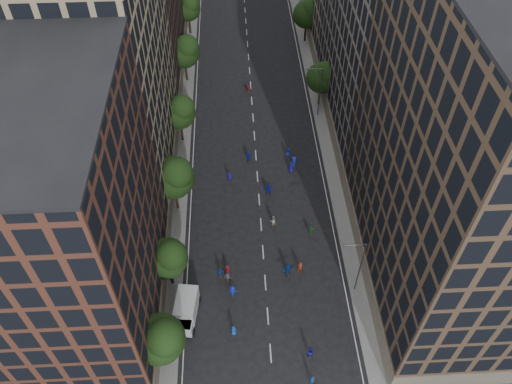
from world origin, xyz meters
TOP-DOWN VIEW (x-y plane):
  - ground at (0.00, 40.00)m, footprint 240.00×240.00m
  - sidewalk_left at (-12.00, 47.50)m, footprint 4.00×105.00m
  - sidewalk_right at (12.00, 47.50)m, footprint 4.00×105.00m
  - bldg_left_a at (-19.00, 11.00)m, footprint 14.00×22.00m
  - bldg_left_b at (-19.00, 35.00)m, footprint 14.00×26.00m
  - bldg_left_c at (-19.00, 58.00)m, footprint 14.00×20.00m
  - bldg_right_a at (19.00, 15.00)m, footprint 14.00×30.00m
  - bldg_right_b at (19.00, 44.00)m, footprint 14.00×28.00m
  - tree_left_0 at (-11.01, 3.85)m, footprint 5.20×5.20m
  - tree_left_1 at (-11.02, 13.86)m, footprint 4.80×4.80m
  - tree_left_2 at (-10.99, 25.83)m, footprint 5.60×5.60m
  - tree_left_3 at (-11.02, 39.85)m, footprint 5.00×5.00m
  - tree_left_4 at (-11.00, 55.84)m, footprint 5.40×5.40m
  - tree_left_5 at (-11.02, 71.86)m, footprint 4.80×4.80m
  - tree_right_a at (11.38, 47.85)m, footprint 5.00×5.00m
  - tree_right_b at (11.39, 67.85)m, footprint 5.20×5.20m
  - streetlamp_near at (10.37, 12.00)m, footprint 2.64×0.22m
  - streetlamp_far at (10.37, 45.00)m, footprint 2.64×0.22m
  - cargo_van at (-9.28, 9.43)m, footprint 3.12×5.50m
  - skater_0 at (-3.96, 6.97)m, footprint 0.80×0.57m
  - skater_1 at (4.05, 1.00)m, footprint 0.57×0.39m
  - skater_2 at (4.15, 4.01)m, footprint 0.90×0.75m
  - skater_3 at (-3.96, 11.87)m, footprint 1.20×0.73m
  - skater_4 at (-5.39, 14.57)m, footprint 1.00×0.48m
  - skater_5 at (2.81, 14.53)m, footprint 1.88×1.26m
  - skater_6 at (-4.56, 15.01)m, footprint 0.76×0.50m
  - skater_7 at (4.34, 14.88)m, footprint 0.72×0.53m
  - skater_8 at (1.57, 22.35)m, footprint 0.93×0.78m
  - skater_9 at (-4.52, 13.83)m, footprint 1.14×0.77m
  - skater_10 at (6.36, 20.50)m, footprint 0.97×0.63m
  - skater_11 at (1.33, 28.01)m, footprint 1.63×0.56m
  - skater_12 at (4.95, 32.16)m, footprint 0.83×0.58m
  - skater_13 at (-4.04, 30.69)m, footprint 0.75×0.64m
  - skater_14 at (4.74, 35.13)m, footprint 1.04×0.89m
  - skater_15 at (5.49, 33.28)m, footprint 1.36×1.07m
  - skater_16 at (-1.11, 34.65)m, footprint 1.23×0.83m
  - skater_17 at (-0.62, 52.00)m, footprint 1.50×1.00m

SIDE VIEW (x-z plane):
  - ground at x=0.00m, z-range 0.00..0.00m
  - sidewalk_left at x=-12.00m, z-range 0.00..0.15m
  - sidewalk_right at x=12.00m, z-range 0.00..0.15m
  - skater_1 at x=4.05m, z-range 0.00..1.52m
  - skater_0 at x=-3.96m, z-range 0.00..1.54m
  - skater_10 at x=6.36m, z-range 0.00..1.54m
  - skater_6 at x=-4.56m, z-range 0.00..1.55m
  - skater_17 at x=-0.62m, z-range 0.00..1.55m
  - skater_12 at x=4.95m, z-range 0.00..1.61m
  - skater_9 at x=-4.52m, z-range 0.00..1.63m
  - skater_4 at x=-5.39m, z-range 0.00..1.65m
  - skater_2 at x=4.15m, z-range 0.00..1.67m
  - skater_8 at x=1.57m, z-range 0.00..1.69m
  - skater_11 at x=1.33m, z-range 0.00..1.74m
  - skater_13 at x=-4.04m, z-range 0.00..1.76m
  - skater_3 at x=-3.96m, z-range 0.00..1.80m
  - skater_7 at x=4.34m, z-range 0.00..1.81m
  - skater_15 at x=5.49m, z-range 0.00..1.85m
  - skater_14 at x=4.74m, z-range 0.00..1.85m
  - skater_5 at x=2.81m, z-range 0.00..1.94m
  - skater_16 at x=-1.11m, z-range 0.00..1.94m
  - cargo_van at x=-9.28m, z-range 0.07..2.86m
  - streetlamp_near at x=10.37m, z-range 0.64..9.70m
  - streetlamp_far at x=10.37m, z-range 0.64..9.70m
  - tree_left_1 at x=-11.02m, z-range 1.45..9.66m
  - tree_right_a at x=11.38m, z-range 1.43..9.83m
  - tree_left_5 at x=-11.02m, z-range 1.51..9.84m
  - tree_left_3 at x=-11.02m, z-range 1.53..10.11m
  - tree_left_0 at x=-11.01m, z-range 1.54..10.37m
  - tree_right_b at x=11.39m, z-range 1.54..10.37m
  - tree_left_4 at x=-11.00m, z-range 1.56..10.63m
  - tree_left_2 at x=-10.99m, z-range 1.63..11.08m
  - bldg_left_c at x=-19.00m, z-range 0.00..28.00m
  - bldg_left_a at x=-19.00m, z-range 0.00..30.00m
  - bldg_right_b at x=19.00m, z-range 0.00..33.00m
  - bldg_left_b at x=-19.00m, z-range 0.00..34.00m
  - bldg_right_a at x=19.00m, z-range 0.00..36.00m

